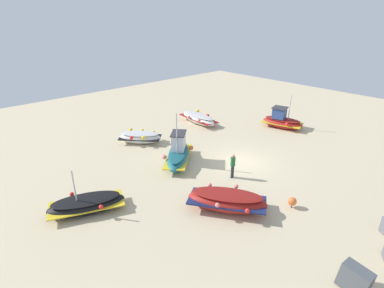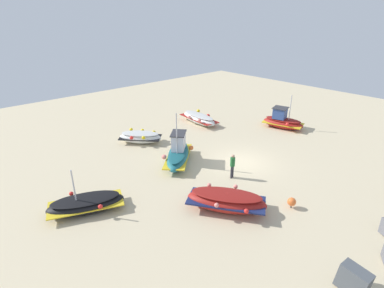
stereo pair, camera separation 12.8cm
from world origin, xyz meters
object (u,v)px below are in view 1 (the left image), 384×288
(fishing_boat_1, at_px, (282,121))
(fishing_boat_4, at_px, (87,204))
(fishing_boat_0, at_px, (178,154))
(fishing_boat_3, at_px, (227,200))
(person_walking, at_px, (233,164))
(mooring_buoy_0, at_px, (292,201))
(fishing_boat_5, at_px, (140,137))
(fishing_boat_2, at_px, (198,118))

(fishing_boat_1, distance_m, fishing_boat_4, 19.64)
(fishing_boat_0, xyz_separation_m, fishing_boat_4, (7.59, 1.16, -0.26))
(fishing_boat_0, relative_size, fishing_boat_3, 0.92)
(fishing_boat_1, xyz_separation_m, person_walking, (10.84, 3.09, 0.32))
(fishing_boat_4, bearing_deg, mooring_buoy_0, -18.74)
(fishing_boat_3, bearing_deg, fishing_boat_5, -42.71)
(fishing_boat_2, bearing_deg, fishing_boat_3, 146.84)
(fishing_boat_0, xyz_separation_m, person_walking, (-1.20, 4.16, 0.28))
(fishing_boat_3, distance_m, fishing_boat_5, 11.38)
(fishing_boat_1, relative_size, fishing_boat_4, 0.92)
(fishing_boat_4, relative_size, fishing_boat_5, 1.23)
(fishing_boat_1, distance_m, fishing_boat_2, 8.07)
(fishing_boat_2, distance_m, fishing_boat_5, 7.10)
(fishing_boat_4, height_order, person_walking, fishing_boat_4)
(fishing_boat_0, xyz_separation_m, mooring_buoy_0, (-1.08, 8.67, -0.30))
(person_walking, bearing_deg, fishing_boat_5, -3.86)
(fishing_boat_0, distance_m, fishing_boat_3, 6.51)
(fishing_boat_4, bearing_deg, fishing_boat_2, 45.87)
(fishing_boat_2, xyz_separation_m, fishing_boat_5, (7.09, 0.31, 0.01))
(fishing_boat_4, bearing_deg, fishing_boat_0, 30.80)
(fishing_boat_0, bearing_deg, fishing_boat_3, -147.02)
(fishing_boat_1, xyz_separation_m, fishing_boat_5, (12.08, -6.03, -0.16))
(fishing_boat_2, relative_size, fishing_boat_4, 1.04)
(fishing_boat_4, relative_size, mooring_buoy_0, 6.91)
(fishing_boat_2, height_order, person_walking, person_walking)
(mooring_buoy_0, bearing_deg, fishing_boat_2, -113.21)
(fishing_boat_2, bearing_deg, fishing_boat_1, -137.73)
(fishing_boat_1, xyz_separation_m, fishing_boat_4, (19.64, 0.09, -0.23))
(fishing_boat_0, height_order, fishing_boat_1, fishing_boat_0)
(fishing_boat_4, height_order, mooring_buoy_0, fishing_boat_4)
(fishing_boat_2, distance_m, mooring_buoy_0, 15.18)
(fishing_boat_3, height_order, mooring_buoy_0, fishing_boat_3)
(fishing_boat_5, bearing_deg, fishing_boat_1, 21.64)
(fishing_boat_0, bearing_deg, fishing_boat_4, 147.12)
(fishing_boat_1, bearing_deg, person_walking, 90.84)
(fishing_boat_0, xyz_separation_m, fishing_boat_5, (0.03, -4.97, -0.20))
(fishing_boat_3, height_order, person_walking, person_walking)
(person_walking, bearing_deg, mooring_buoy_0, 166.87)
(fishing_boat_3, bearing_deg, mooring_buoy_0, -164.39)
(fishing_boat_0, relative_size, fishing_boat_2, 0.95)
(fishing_boat_4, xyz_separation_m, person_walking, (-8.80, 3.00, 0.54))
(fishing_boat_2, xyz_separation_m, fishing_boat_3, (8.80, 11.56, 0.07))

